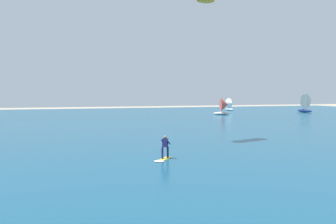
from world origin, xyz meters
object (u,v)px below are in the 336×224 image
(sailboat_heeled_over, at_px, (230,104))
(sailboat_far_right, at_px, (224,106))
(sailboat_mid_left, at_px, (303,103))
(kitesurfer, at_px, (164,151))

(sailboat_heeled_over, distance_m, sailboat_far_right, 17.47)
(sailboat_heeled_over, bearing_deg, sailboat_far_right, -122.22)
(sailboat_heeled_over, relative_size, sailboat_mid_left, 0.74)
(kitesurfer, relative_size, sailboat_heeled_over, 0.50)
(sailboat_heeled_over, xyz_separation_m, sailboat_mid_left, (13.21, -11.75, 0.60))
(kitesurfer, xyz_separation_m, sailboat_mid_left, (47.27, 43.26, 1.67))
(sailboat_far_right, bearing_deg, sailboat_mid_left, 7.65)
(kitesurfer, xyz_separation_m, sailboat_heeled_over, (34.06, 55.02, 1.08))
(sailboat_mid_left, bearing_deg, sailboat_heeled_over, 138.35)
(sailboat_heeled_over, bearing_deg, kitesurfer, -121.76)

